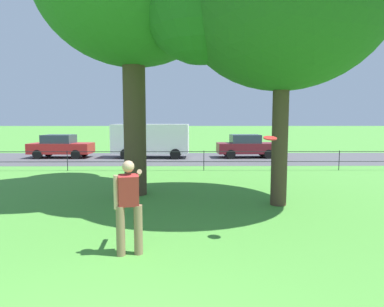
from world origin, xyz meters
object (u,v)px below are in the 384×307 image
person_thrower (129,204)px  car_maroon_far_left (247,146)px  frisbee (270,138)px  panel_van_right (151,139)px  tree_large_lawn (261,2)px  car_red_far_right (61,146)px

person_thrower → car_maroon_far_left: (5.00, 15.91, -0.17)m
frisbee → panel_van_right: panel_van_right is taller
person_thrower → tree_large_lawn: bearing=49.9°
frisbee → panel_van_right: 15.79m
car_maroon_far_left → car_red_far_right: bearing=-180.0°
person_thrower → frisbee: (2.73, 0.68, 1.17)m
person_thrower → panel_van_right: size_ratio=0.35×
panel_van_right → car_red_far_right: bearing=179.9°
frisbee → tree_large_lawn: bearing=82.0°
car_red_far_right → person_thrower: bearing=-64.9°
tree_large_lawn → car_maroon_far_left: bearing=81.4°
person_thrower → car_red_far_right: person_thrower is taller
frisbee → person_thrower: bearing=-166.1°
person_thrower → car_red_far_right: (-7.44, 15.90, -0.17)m
frisbee → panel_van_right: (-4.13, 15.21, -0.85)m
car_maroon_far_left → tree_large_lawn: bearing=-98.6°
car_red_far_right → panel_van_right: panel_van_right is taller
tree_large_lawn → panel_van_right: size_ratio=1.64×
person_thrower → car_maroon_far_left: bearing=72.5°
car_red_far_right → car_maroon_far_left: 12.44m
frisbee → car_maroon_far_left: bearing=81.5°
panel_van_right → car_maroon_far_left: panel_van_right is taller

